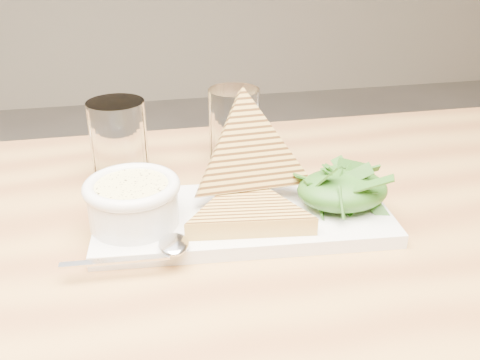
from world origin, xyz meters
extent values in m
cube|color=#B07F42|center=(0.04, 0.06, 0.72)|extent=(1.25, 0.84, 0.04)
cylinder|color=#B07F42|center=(0.62, 0.43, 0.35)|extent=(0.06, 0.06, 0.70)
cube|color=white|center=(0.05, 0.13, 0.74)|extent=(0.37, 0.19, 0.02)
cylinder|color=white|center=(-0.08, 0.13, 0.77)|extent=(0.10, 0.10, 0.04)
cylinder|color=#F8E993|center=(-0.08, 0.13, 0.80)|extent=(0.09, 0.09, 0.01)
torus|color=white|center=(-0.08, 0.13, 0.80)|extent=(0.11, 0.11, 0.01)
ellipsoid|color=#1C4317|center=(0.18, 0.12, 0.77)|extent=(0.11, 0.09, 0.04)
ellipsoid|color=silver|center=(-0.04, 0.07, 0.76)|extent=(0.04, 0.05, 0.01)
cube|color=silver|center=(-0.10, 0.05, 0.76)|extent=(0.11, 0.01, 0.00)
cylinder|color=white|center=(-0.09, 0.28, 0.80)|extent=(0.08, 0.08, 0.12)
cylinder|color=white|center=(0.08, 0.32, 0.79)|extent=(0.08, 0.08, 0.12)
camera|label=1|loc=(-0.07, -0.42, 1.07)|focal=40.00mm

